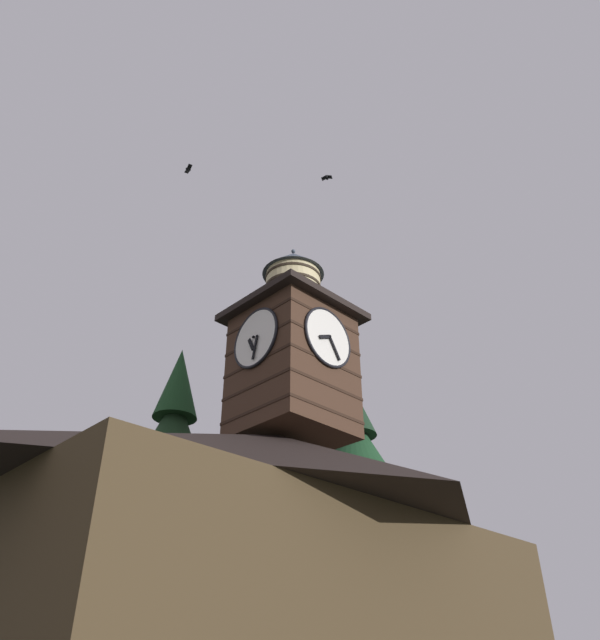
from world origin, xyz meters
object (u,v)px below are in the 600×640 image
Objects in this scene: flying_bird_high at (327,177)px; flying_bird_low at (188,169)px; clock_tower at (293,353)px; moon at (216,510)px; building_main at (274,570)px; pine_tree_aside at (359,548)px; pine_tree_behind at (160,545)px.

flying_bird_high reaches higher than flying_bird_low.
flying_bird_low is (3.81, -2.15, 7.78)m from clock_tower.
moon is at bearing -119.34° from flying_bird_high.
flying_bird_high is (15.27, 27.17, 7.01)m from moon.
building_main is 16.84m from flying_bird_high.
pine_tree_aside is at bearing -144.56° from flying_bird_high.
clock_tower is at bearing 27.09° from pine_tree_aside.
pine_tree_behind is at bearing -129.61° from flying_bird_low.
clock_tower reaches higher than moon.
flying_bird_high is at bearing 35.44° from pine_tree_aside.
pine_tree_behind is 14.27m from flying_bird_low.
flying_bird_low reaches higher than building_main.
flying_bird_high is at bearing 116.42° from pine_tree_behind.
building_main is 5.62m from pine_tree_behind.
pine_tree_aside is 25.42× the size of flying_bird_low.
flying_bird_high is 6.32m from flying_bird_low.
clock_tower is at bearing -8.47° from flying_bird_high.
building_main is at bearing 146.34° from flying_bird_low.
pine_tree_behind is (0.45, -5.43, 1.38)m from building_main.
moon reaches higher than pine_tree_aside.
moon is 32.81m from flying_bird_low.
building_main is 29.04× the size of flying_bird_low.
flying_bird_low reaches higher than moon.
pine_tree_behind is 29.27m from moon.
pine_tree_aside is 6.28× the size of moon.
flying_bird_low is at bearing 49.88° from moon.
moon is 4.36× the size of flying_bird_high.
flying_bird_low reaches higher than pine_tree_behind.
flying_bird_high is at bearing 60.66° from moon.
clock_tower is 3.46× the size of moon.
pine_tree_aside reaches higher than pine_tree_behind.
flying_bird_high reaches higher than pine_tree_behind.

